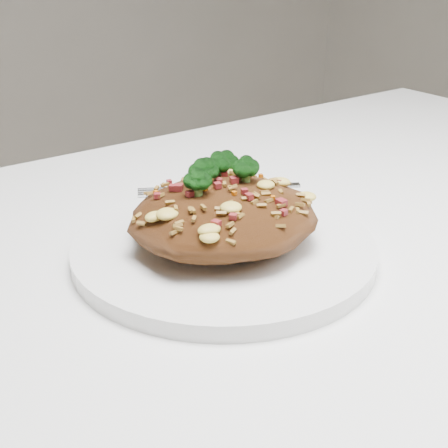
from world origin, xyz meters
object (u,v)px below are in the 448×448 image
Objects in this scene: dining_table at (297,377)px; fork at (228,188)px; plate at (224,248)px; fried_rice at (224,206)px.

dining_table is 8.01× the size of fork.
dining_table is at bearing -72.68° from plate.
fork is (0.05, 0.16, 0.11)m from dining_table.
plate is at bearing -111.95° from fried_rice.
fried_rice is (0.00, 0.00, 0.04)m from plate.
dining_table is 0.20m from fork.
dining_table is at bearing -73.25° from fried_rice.
fork is at bearing 74.15° from dining_table.
fork is at bearing 52.18° from fried_rice.
fried_rice is at bearing -99.42° from fork.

